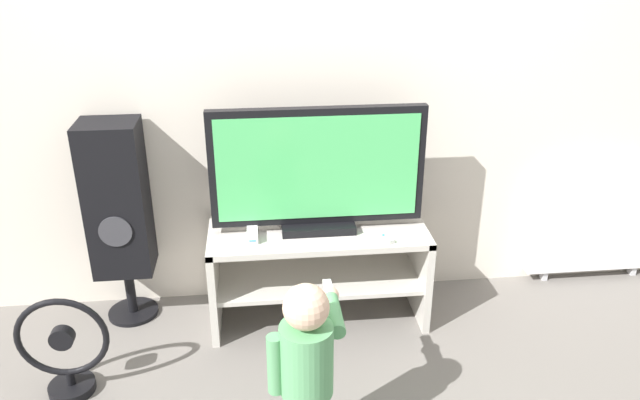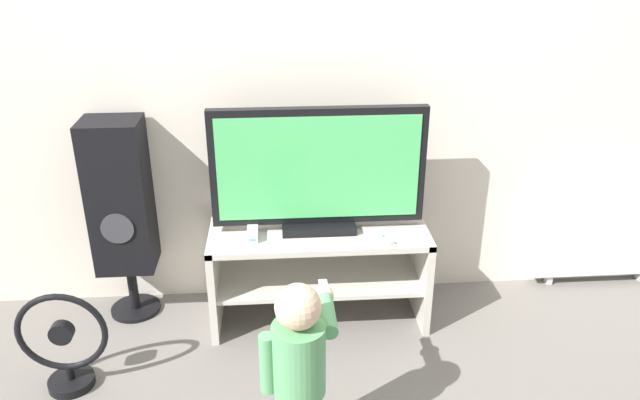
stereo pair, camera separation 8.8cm
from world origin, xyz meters
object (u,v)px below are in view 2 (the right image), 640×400
at_px(speaker_tower, 120,200).
at_px(radiator, 605,227).
at_px(remote_primary, 383,238).
at_px(child, 299,359).
at_px(floor_fan, 64,346).
at_px(game_console, 253,231).
at_px(television, 318,172).

distance_m(speaker_tower, radiator, 2.61).
xyz_separation_m(remote_primary, child, (-0.44, -0.79, -0.06)).
height_order(remote_primary, child, child).
bearing_deg(remote_primary, child, -119.12).
bearing_deg(child, floor_fan, 155.48).
distance_m(game_console, floor_fan, 0.98).
relative_size(television, remote_primary, 7.96).
height_order(remote_primary, radiator, radiator).
xyz_separation_m(television, child, (-0.14, -0.94, -0.36)).
distance_m(remote_primary, radiator, 1.37).
relative_size(game_console, child, 0.23).
height_order(game_console, speaker_tower, speaker_tower).
height_order(remote_primary, speaker_tower, speaker_tower).
relative_size(television, game_console, 5.92).
xyz_separation_m(remote_primary, floor_fan, (-1.45, -0.33, -0.30)).
distance_m(television, child, 1.01).
bearing_deg(television, radiator, 7.29).
height_order(television, speaker_tower, television).
bearing_deg(game_console, floor_fan, -152.93).
bearing_deg(speaker_tower, floor_fan, -106.54).
height_order(game_console, floor_fan, game_console).
distance_m(game_console, child, 0.91).
bearing_deg(remote_primary, game_console, 171.31).
xyz_separation_m(speaker_tower, radiator, (2.59, 0.10, -0.30)).
distance_m(child, floor_fan, 1.14).
bearing_deg(radiator, floor_fan, -166.14).
distance_m(game_console, speaker_tower, 0.68).
distance_m(remote_primary, floor_fan, 1.52).
xyz_separation_m(television, game_console, (-0.32, -0.05, -0.28)).
xyz_separation_m(speaker_tower, floor_fan, (-0.17, -0.58, -0.43)).
xyz_separation_m(game_console, speaker_tower, (-0.65, 0.16, 0.12)).
height_order(speaker_tower, radiator, speaker_tower).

